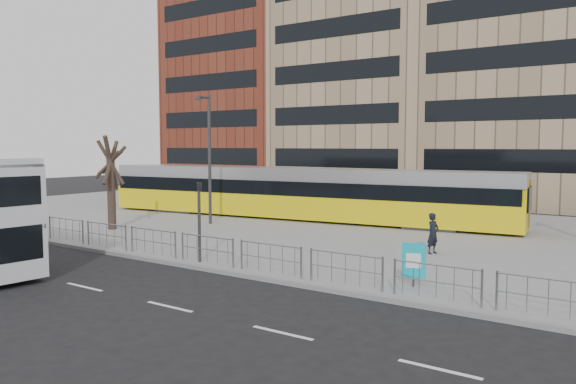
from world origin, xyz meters
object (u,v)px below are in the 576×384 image
Objects in this scene: tram at (294,193)px; bare_tree at (110,134)px; traffic_light_west at (199,211)px; ad_panel at (414,261)px; lamp_post_west at (209,153)px; pedestrian at (433,233)px.

tram is 11.34m from bare_tree.
tram is at bearing 130.23° from traffic_light_west.
ad_panel is at bearing -7.86° from bare_tree.
ad_panel is at bearing 29.35° from traffic_light_west.
ad_panel is 18.82m from bare_tree.
pedestrian is at bearing -5.77° from lamp_post_west.
ad_panel is 0.83× the size of pedestrian.
ad_panel is at bearing -149.77° from pedestrian.
tram is 18.92× the size of ad_panel.
pedestrian is at bearing 84.05° from ad_panel.
ad_panel is at bearing -49.73° from tram.
traffic_light_west is 10.89m from lamp_post_west.
tram is at bearing 116.67° from ad_panel.
tram is 3.72× the size of bare_tree.
ad_panel is 0.19× the size of lamp_post_west.
ad_panel is 0.20× the size of bare_tree.
ad_panel is (12.49, -11.66, -0.75)m from tram.
pedestrian is 17.53m from bare_tree.
pedestrian is (-1.45, 5.67, 0.03)m from ad_panel.
tram is 17.10m from ad_panel.
bare_tree is (-18.15, 2.51, 4.30)m from ad_panel.
ad_panel is at bearing -24.84° from lamp_post_west.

